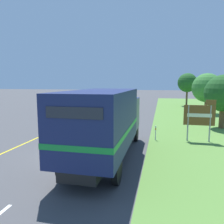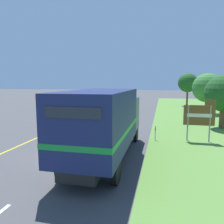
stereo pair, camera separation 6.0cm
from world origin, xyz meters
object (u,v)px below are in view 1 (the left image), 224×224
(horse_trailer_truck, at_px, (106,121))
(roadside_tree_near, at_px, (223,93))
(roadside_tree_mid, at_px, (207,88))
(delineator_post, at_px, (156,132))
(roadside_tree_far, at_px, (187,83))
(lead_car_white, at_px, (111,105))
(highway_sign, at_px, (200,116))

(horse_trailer_truck, distance_m, roadside_tree_near, 11.85)
(roadside_tree_near, relative_size, roadside_tree_mid, 0.90)
(roadside_tree_near, distance_m, delineator_post, 7.58)
(roadside_tree_mid, bearing_deg, roadside_tree_far, 98.45)
(roadside_tree_near, bearing_deg, delineator_post, -135.68)
(horse_trailer_truck, height_order, lead_car_white, horse_trailer_truck)
(roadside_tree_near, bearing_deg, horse_trailer_truck, -128.89)
(roadside_tree_far, bearing_deg, roadside_tree_near, -87.04)
(lead_car_white, relative_size, roadside_tree_mid, 0.88)
(highway_sign, xyz_separation_m, roadside_tree_near, (2.47, 4.73, 1.22))
(delineator_post, bearing_deg, roadside_tree_far, 79.32)
(horse_trailer_truck, relative_size, roadside_tree_near, 1.89)
(roadside_tree_near, distance_m, roadside_tree_far, 17.57)
(delineator_post, bearing_deg, horse_trailer_truck, -118.49)
(roadside_tree_mid, relative_size, delineator_post, 5.07)
(horse_trailer_truck, relative_size, delineator_post, 8.64)
(horse_trailer_truck, xyz_separation_m, roadside_tree_far, (6.51, 26.73, 1.76))
(roadside_tree_near, bearing_deg, highway_sign, -117.60)
(roadside_tree_near, xyz_separation_m, roadside_tree_far, (-0.91, 17.53, 0.83))
(delineator_post, bearing_deg, lead_car_white, 115.82)
(roadside_tree_near, xyz_separation_m, roadside_tree_mid, (0.38, 8.86, 0.24))
(lead_car_white, bearing_deg, horse_trailer_truck, -77.70)
(roadside_tree_mid, bearing_deg, horse_trailer_truck, -113.36)
(lead_car_white, bearing_deg, roadside_tree_mid, 10.06)
(horse_trailer_truck, bearing_deg, lead_car_white, 102.30)
(delineator_post, bearing_deg, roadside_tree_near, 44.32)
(horse_trailer_truck, distance_m, roadside_tree_mid, 19.70)
(horse_trailer_truck, bearing_deg, roadside_tree_mid, 66.64)
(horse_trailer_truck, xyz_separation_m, highway_sign, (4.94, 4.47, -0.28))
(roadside_tree_near, bearing_deg, lead_car_white, 147.87)
(horse_trailer_truck, relative_size, roadside_tree_far, 1.58)
(lead_car_white, distance_m, roadside_tree_near, 13.02)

